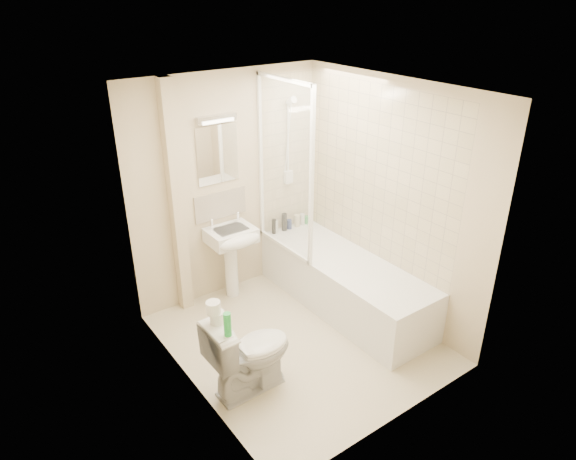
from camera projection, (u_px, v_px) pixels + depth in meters
floor at (299, 340)px, 5.00m from camera, size 2.50×2.50×0.00m
wall_back at (228, 187)px, 5.39m from camera, size 2.20×0.02×2.40m
wall_left at (184, 265)px, 3.90m from camera, size 0.02×2.50×2.40m
wall_right at (389, 201)px, 5.06m from camera, size 0.02×2.50×2.40m
ceiling at (301, 89)px, 3.96m from camera, size 2.20×2.50×0.02m
tile_back at (287, 154)px, 5.68m from camera, size 0.70×0.01×1.75m
tile_right at (375, 174)px, 5.10m from camera, size 0.01×2.10×1.75m
pipe_boxing at (176, 202)px, 5.02m from camera, size 0.12×0.12×2.40m
splashback at (221, 205)px, 5.40m from camera, size 0.60×0.02×0.30m
mirror at (218, 155)px, 5.16m from camera, size 0.46×0.01×0.60m
strip_light at (216, 118)px, 4.98m from camera, size 0.42×0.07×0.07m
bathtub at (344, 282)px, 5.42m from camera, size 0.70×2.10×0.55m
shower_screen at (284, 169)px, 5.16m from camera, size 0.04×0.92×1.80m
shower_fixture at (289, 145)px, 5.60m from camera, size 0.10×0.16×0.99m
pedestal_sink at (233, 244)px, 5.40m from camera, size 0.49×0.46×0.94m
bottle_black_a at (274, 226)px, 5.84m from camera, size 0.05×0.05×0.17m
bottle_white_a at (275, 227)px, 5.86m from camera, size 0.05×0.05×0.16m
bottle_black_b at (284, 222)px, 5.91m from camera, size 0.06×0.06×0.21m
bottle_blue at (289, 224)px, 5.97m from camera, size 0.06×0.06×0.11m
bottle_cream at (297, 221)px, 6.02m from camera, size 0.07×0.07×0.15m
bottle_white_b at (302, 219)px, 6.06m from camera, size 0.06×0.06×0.14m
bottle_green at (307, 220)px, 6.11m from camera, size 0.07×0.07×0.09m
toilet at (250, 352)px, 4.26m from camera, size 0.44×0.74×0.74m
toilet_roll_lower at (217, 317)px, 3.99m from camera, size 0.12×0.12×0.10m
toilet_roll_upper at (213, 308)px, 3.94m from camera, size 0.11×0.11×0.10m
green_bottle at (227, 324)px, 3.82m from camera, size 0.06×0.06×0.20m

